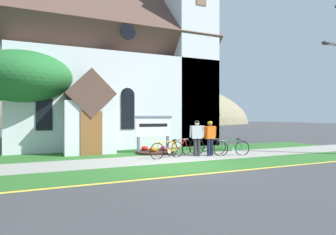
% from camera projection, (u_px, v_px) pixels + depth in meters
% --- Properties ---
extents(ground, '(140.00, 140.00, 0.00)m').
position_uv_depth(ground, '(146.00, 153.00, 14.05)').
color(ground, '#3D3D3F').
extents(sidewalk_slab, '(32.00, 2.37, 0.01)m').
position_uv_depth(sidewalk_slab, '(152.00, 160.00, 11.83)').
color(sidewalk_slab, '#99968E').
rests_on(sidewalk_slab, ground).
extents(grass_verge, '(32.00, 2.09, 0.01)m').
position_uv_depth(grass_verge, '(174.00, 168.00, 9.78)').
color(grass_verge, '#2D6628').
rests_on(grass_verge, ground).
extents(church_lawn, '(24.00, 2.82, 0.01)m').
position_uv_depth(church_lawn, '(135.00, 152.00, 14.20)').
color(church_lawn, '#2D6628').
rests_on(church_lawn, ground).
extents(curb_paint_stripe, '(28.00, 0.16, 0.01)m').
position_uv_depth(curb_paint_stripe, '(190.00, 175.00, 8.69)').
color(curb_paint_stripe, yellow).
rests_on(curb_paint_stripe, ground).
extents(church_building, '(12.66, 10.14, 12.85)m').
position_uv_depth(church_building, '(118.00, 74.00, 19.18)').
color(church_building, silver).
rests_on(church_building, ground).
extents(church_sign, '(2.00, 0.18, 1.87)m').
position_uv_depth(church_sign, '(153.00, 128.00, 14.22)').
color(church_sign, slate).
rests_on(church_sign, ground).
extents(flower_bed, '(1.93, 1.93, 0.34)m').
position_uv_depth(flower_bed, '(155.00, 151.00, 14.01)').
color(flower_bed, '#382319').
rests_on(flower_bed, ground).
extents(bicycle_green, '(1.78, 0.42, 0.80)m').
position_uv_depth(bicycle_green, '(167.00, 150.00, 12.23)').
color(bicycle_green, black).
rests_on(bicycle_green, ground).
extents(bicycle_blue, '(1.68, 0.73, 0.85)m').
position_uv_depth(bicycle_blue, '(207.00, 146.00, 13.49)').
color(bicycle_blue, black).
rests_on(bicycle_blue, ground).
extents(bicycle_black, '(1.65, 0.67, 0.80)m').
position_uv_depth(bicycle_black, '(179.00, 147.00, 13.22)').
color(bicycle_black, black).
rests_on(bicycle_black, ground).
extents(bicycle_red, '(1.73, 0.47, 0.83)m').
position_uv_depth(bicycle_red, '(232.00, 148.00, 13.06)').
color(bicycle_red, black).
rests_on(bicycle_red, ground).
extents(cyclist_in_green_jersey, '(0.60, 0.40, 1.66)m').
position_uv_depth(cyclist_in_green_jersey, '(197.00, 135.00, 12.84)').
color(cyclist_in_green_jersey, '#2D2D33').
rests_on(cyclist_in_green_jersey, ground).
extents(cyclist_in_orange_jersey, '(0.65, 0.29, 1.62)m').
position_uv_depth(cyclist_in_orange_jersey, '(210.00, 136.00, 12.95)').
color(cyclist_in_orange_jersey, '#191E38').
rests_on(cyclist_in_orange_jersey, ground).
extents(roadside_conifer, '(4.17, 4.17, 6.72)m').
position_uv_depth(roadside_conifer, '(195.00, 86.00, 22.32)').
color(roadside_conifer, '#3D2D1E').
rests_on(roadside_conifer, ground).
extents(yard_deciduous_tree, '(4.75, 4.75, 5.11)m').
position_uv_depth(yard_deciduous_tree, '(24.00, 78.00, 13.94)').
color(yard_deciduous_tree, '#4C3823').
rests_on(yard_deciduous_tree, ground).
extents(distant_hill, '(78.32, 46.92, 25.27)m').
position_uv_depth(distant_hill, '(110.00, 124.00, 70.26)').
color(distant_hill, '#847A5B').
rests_on(distant_hill, ground).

